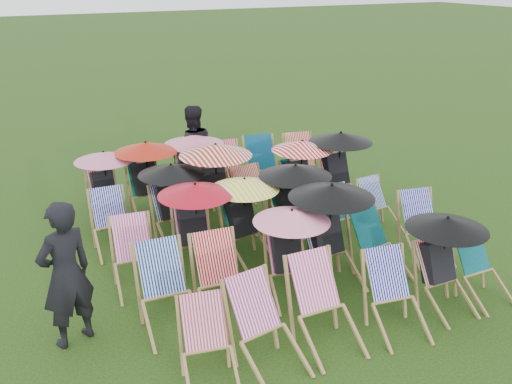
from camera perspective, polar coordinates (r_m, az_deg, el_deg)
name	(u,v)px	position (r m, az deg, el deg)	size (l,w,h in m)	color
ground	(273,255)	(8.69, 1.68, -6.36)	(100.00, 100.00, 0.00)	#14330B
deckchair_0	(208,347)	(6.10, -4.78, -15.21)	(0.70, 0.88, 0.86)	#997747
deckchair_1	(267,329)	(6.24, 1.16, -13.50)	(0.78, 0.99, 0.98)	#997747
deckchair_2	(326,306)	(6.61, 7.01, -11.28)	(0.67, 0.94, 1.01)	#997747
deckchair_3	(397,296)	(7.02, 13.91, -10.09)	(0.73, 0.93, 0.92)	#997747
deckchair_4	(445,262)	(7.55, 18.41, -6.70)	(1.02, 1.05, 1.21)	#997747
deckchair_5	(484,269)	(8.01, 21.80, -7.18)	(0.57, 0.79, 0.85)	#997747
deckchair_6	(167,291)	(6.93, -8.86, -9.80)	(0.70, 0.95, 0.99)	#997747
deckchair_7	(223,280)	(7.10, -3.35, -8.78)	(0.71, 0.95, 0.98)	#997747
deckchair_8	(290,253)	(7.41, 3.44, -6.13)	(1.01, 1.07, 1.19)	#997747
deckchair_9	(331,233)	(7.78, 7.56, -4.08)	(1.17, 1.22, 1.38)	#997747
deckchair_10	(380,244)	(8.16, 12.28, -5.08)	(0.75, 0.96, 0.96)	#997747
deckchair_11	(426,228)	(8.81, 16.62, -3.49)	(0.78, 0.97, 0.95)	#997747
deckchair_12	(135,257)	(7.84, -11.96, -6.35)	(0.70, 0.91, 0.93)	#997747
deckchair_13	(195,226)	(8.10, -6.12, -3.41)	(1.06, 1.13, 1.26)	#997747
deckchair_14	(246,218)	(8.36, -1.01, -2.62)	(1.03, 1.12, 1.22)	#997747
deckchair_15	(296,206)	(8.68, 4.01, -1.39)	(1.11, 1.18, 1.31)	#997747
deckchair_16	(343,216)	(9.08, 8.71, -2.40)	(0.56, 0.78, 0.84)	#997747
deckchair_17	(380,206)	(9.61, 12.32, -1.37)	(0.59, 0.79, 0.81)	#997747
deckchair_18	(112,223)	(8.93, -14.18, -3.03)	(0.64, 0.86, 0.90)	#997747
deckchair_19	(173,202)	(9.03, -8.34, -0.95)	(1.03, 1.09, 1.23)	#997747
deckchair_20	(215,186)	(9.32, -4.12, 0.63)	(1.19, 1.27, 1.41)	#997747
deckchair_21	(257,198)	(9.56, 0.12, -0.59)	(0.71, 0.92, 0.93)	#997747
deckchair_22	(302,175)	(10.03, 4.61, 1.67)	(1.06, 1.11, 1.26)	#997747
deckchair_23	(340,169)	(10.31, 8.43, 2.33)	(1.14, 1.18, 1.35)	#997747
deckchair_24	(106,185)	(10.00, -14.82, 0.67)	(1.00, 1.04, 1.18)	#997747
deckchair_25	(147,178)	(10.00, -10.86, 1.37)	(1.09, 1.13, 1.29)	#997747
deckchair_26	(194,169)	(10.35, -6.25, 2.31)	(1.08, 1.15, 1.28)	#997747
deckchair_27	(231,173)	(10.56, -2.54, 1.89)	(0.73, 0.98, 1.03)	#997747
deckchair_28	(265,166)	(10.93, 0.87, 2.58)	(0.81, 1.03, 1.02)	#997747
deckchair_29	(303,162)	(11.26, 4.76, 2.99)	(0.82, 1.02, 0.99)	#997747
person_left	(66,275)	(6.76, -18.49, -7.84)	(0.64, 0.42, 1.76)	black
person_rear	(192,151)	(10.73, -6.39, 4.08)	(0.84, 0.66, 1.74)	black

